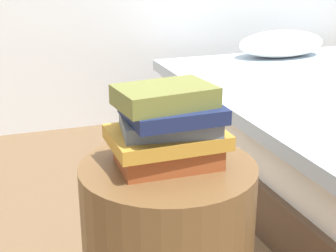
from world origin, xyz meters
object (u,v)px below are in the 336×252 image
object	(u,v)px
book_ochre	(166,137)
book_slate	(169,124)
book_rust	(166,155)
book_navy	(172,111)
book_olive	(165,96)

from	to	relation	value
book_ochre	book_slate	world-z (taller)	book_slate
book_rust	book_navy	bearing A→B (deg)	-39.66
book_rust	book_slate	world-z (taller)	book_slate
book_rust	book_ochre	bearing A→B (deg)	77.74
book_rust	book_ochre	xyz separation A→B (m)	(0.00, 0.01, 0.04)
book_navy	book_ochre	bearing A→B (deg)	119.89
book_slate	book_navy	xyz separation A→B (m)	(0.00, -0.01, 0.04)
book_navy	book_rust	bearing A→B (deg)	138.13
book_slate	book_ochre	bearing A→B (deg)	160.63
book_rust	book_ochre	size ratio (longest dim) A/B	0.88
book_rust	book_slate	distance (m)	0.08
book_navy	book_olive	size ratio (longest dim) A/B	0.99
book_rust	book_olive	distance (m)	0.16
book_ochre	book_olive	size ratio (longest dim) A/B	1.24
book_slate	book_olive	size ratio (longest dim) A/B	1.03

